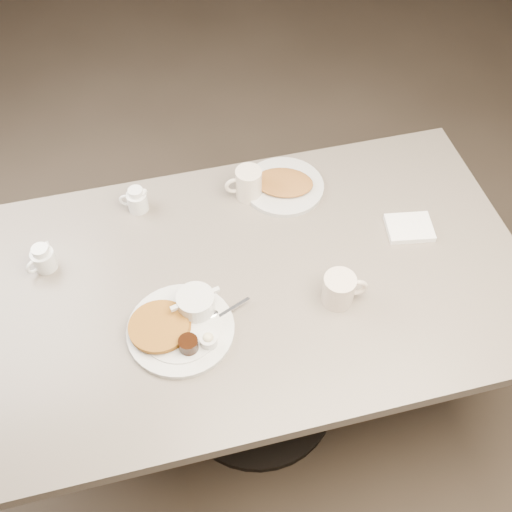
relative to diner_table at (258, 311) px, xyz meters
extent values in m
cube|color=#4C3F33|center=(0.00, 0.00, -0.59)|extent=(7.00, 8.00, 0.02)
cube|color=slate|center=(0.00, 0.00, 0.15)|extent=(1.50, 0.90, 0.04)
cylinder|color=black|center=(0.00, 0.00, -0.21)|extent=(0.14, 0.14, 0.69)
cylinder|color=black|center=(0.00, 0.00, -0.57)|extent=(0.56, 0.56, 0.03)
cylinder|color=silver|center=(-0.23, -0.12, 0.18)|extent=(0.34, 0.34, 0.01)
cylinder|color=silver|center=(-0.23, -0.12, 0.19)|extent=(0.25, 0.25, 0.00)
cylinder|color=#8E5818|center=(-0.28, -0.11, 0.19)|extent=(0.19, 0.19, 0.01)
cylinder|color=#8E5818|center=(-0.29, -0.11, 0.20)|extent=(0.19, 0.19, 0.01)
cylinder|color=silver|center=(-0.18, -0.07, 0.21)|extent=(0.12, 0.12, 0.05)
cube|color=silver|center=(-0.24, -0.08, 0.23)|extent=(0.02, 0.02, 0.01)
cube|color=silver|center=(-0.13, -0.06, 0.23)|extent=(0.02, 0.02, 0.01)
ellipsoid|color=silver|center=(-0.20, -0.07, 0.22)|extent=(0.05, 0.05, 0.03)
ellipsoid|color=silver|center=(-0.17, -0.07, 0.22)|extent=(0.05, 0.05, 0.02)
cylinder|color=black|center=(-0.22, -0.18, 0.20)|extent=(0.06, 0.06, 0.04)
cylinder|color=silver|center=(-0.17, -0.18, 0.20)|extent=(0.06, 0.06, 0.03)
ellipsoid|color=beige|center=(-0.17, -0.18, 0.21)|extent=(0.03, 0.03, 0.02)
cube|color=silver|center=(-0.09, -0.09, 0.19)|extent=(0.10, 0.05, 0.00)
ellipsoid|color=silver|center=(-0.15, -0.10, 0.19)|extent=(0.04, 0.03, 0.01)
cylinder|color=beige|center=(0.19, -0.12, 0.21)|extent=(0.10, 0.10, 0.09)
cylinder|color=black|center=(0.19, -0.12, 0.25)|extent=(0.08, 0.08, 0.01)
torus|color=beige|center=(0.24, -0.13, 0.21)|extent=(0.06, 0.02, 0.06)
cube|color=white|center=(0.47, 0.06, 0.18)|extent=(0.15, 0.12, 0.02)
cylinder|color=beige|center=(0.05, 0.31, 0.22)|extent=(0.08, 0.08, 0.10)
torus|color=beige|center=(0.01, 0.31, 0.22)|extent=(0.06, 0.01, 0.06)
cylinder|color=white|center=(-0.56, 0.18, 0.20)|extent=(0.08, 0.08, 0.06)
cylinder|color=white|center=(-0.56, 0.18, 0.24)|extent=(0.06, 0.06, 0.02)
cone|color=white|center=(-0.54, 0.19, 0.24)|extent=(0.03, 0.03, 0.02)
torus|color=white|center=(-0.59, 0.16, 0.20)|extent=(0.04, 0.03, 0.05)
cylinder|color=white|center=(-0.28, 0.33, 0.20)|extent=(0.07, 0.07, 0.06)
cylinder|color=white|center=(-0.28, 0.33, 0.24)|extent=(0.05, 0.05, 0.02)
cone|color=white|center=(-0.26, 0.33, 0.24)|extent=(0.02, 0.02, 0.02)
torus|color=white|center=(-0.31, 0.34, 0.20)|extent=(0.04, 0.02, 0.04)
cylinder|color=#BBBAB7|center=(0.16, 0.31, 0.18)|extent=(0.32, 0.32, 0.01)
ellipsoid|color=#955F29|center=(0.16, 0.31, 0.19)|extent=(0.21, 0.18, 0.02)
camera|label=1|loc=(-0.25, -0.99, 1.57)|focal=44.28mm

